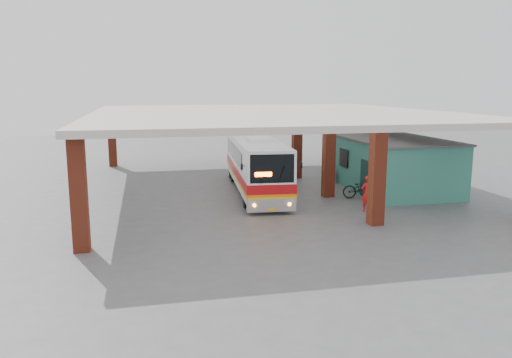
{
  "coord_description": "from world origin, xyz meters",
  "views": [
    {
      "loc": [
        -7.03,
        -23.1,
        6.15
      ],
      "look_at": [
        -1.85,
        0.0,
        1.75
      ],
      "focal_mm": 35.0,
      "sensor_mm": 36.0,
      "label": 1
    }
  ],
  "objects_px": {
    "coach_bus": "(256,164)",
    "pedestrian": "(367,193)",
    "motorcycle": "(363,188)",
    "red_chair": "(332,177)"
  },
  "relations": [
    {
      "from": "coach_bus",
      "to": "motorcycle",
      "type": "relative_size",
      "value": 5.31
    },
    {
      "from": "coach_bus",
      "to": "pedestrian",
      "type": "distance_m",
      "value": 7.33
    },
    {
      "from": "pedestrian",
      "to": "red_chair",
      "type": "height_order",
      "value": "pedestrian"
    },
    {
      "from": "coach_bus",
      "to": "red_chair",
      "type": "height_order",
      "value": "coach_bus"
    },
    {
      "from": "coach_bus",
      "to": "motorcycle",
      "type": "bearing_deg",
      "value": -24.78
    },
    {
      "from": "coach_bus",
      "to": "motorcycle",
      "type": "distance_m",
      "value": 6.31
    },
    {
      "from": "coach_bus",
      "to": "red_chair",
      "type": "xyz_separation_m",
      "value": [
        5.4,
        1.47,
        -1.27
      ]
    },
    {
      "from": "coach_bus",
      "to": "pedestrian",
      "type": "relative_size",
      "value": 6.43
    },
    {
      "from": "coach_bus",
      "to": "pedestrian",
      "type": "height_order",
      "value": "coach_bus"
    },
    {
      "from": "motorcycle",
      "to": "pedestrian",
      "type": "height_order",
      "value": "pedestrian"
    }
  ]
}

